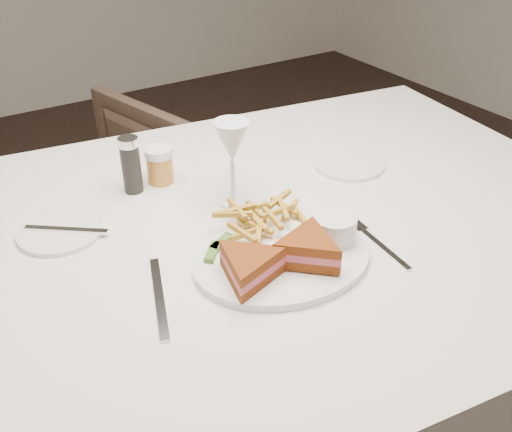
{
  "coord_description": "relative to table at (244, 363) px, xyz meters",
  "views": [
    {
      "loc": [
        -0.53,
        -1.08,
        1.36
      ],
      "look_at": [
        -0.06,
        -0.35,
        0.8
      ],
      "focal_mm": 40.0,
      "sensor_mm": 36.0,
      "label": 1
    }
  ],
  "objects": [
    {
      "name": "ground",
      "position": [
        0.06,
        0.3,
        -0.38
      ],
      "size": [
        5.0,
        5.0,
        0.0
      ],
      "primitive_type": "plane",
      "color": "black",
      "rests_on": "ground"
    },
    {
      "name": "table",
      "position": [
        0.0,
        0.0,
        0.0
      ],
      "size": [
        1.67,
        1.23,
        0.75
      ],
      "primitive_type": "cube",
      "rotation": [
        0.0,
        0.0,
        -0.13
      ],
      "color": "silver",
      "rests_on": "ground"
    },
    {
      "name": "chair_far",
      "position": [
        -0.08,
        0.92,
        -0.03
      ],
      "size": [
        0.81,
        0.78,
        0.69
      ],
      "primitive_type": "imported",
      "rotation": [
        0.0,
        0.0,
        3.4
      ],
      "color": "#4F3C30",
      "rests_on": "ground"
    },
    {
      "name": "table_setting",
      "position": [
        0.0,
        -0.05,
        0.41
      ],
      "size": [
        0.8,
        0.65,
        0.18
      ],
      "color": "white",
      "rests_on": "table"
    }
  ]
}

